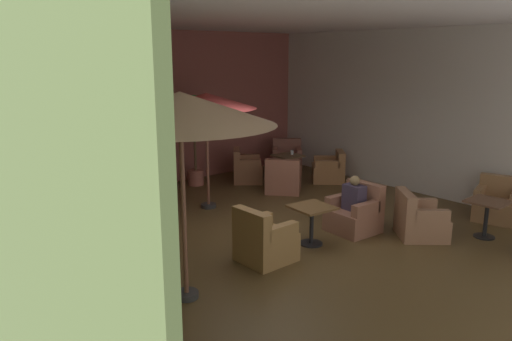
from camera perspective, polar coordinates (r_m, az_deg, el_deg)
ground_plane at (r=8.85m, az=1.88°, el=-7.67°), size 9.16×9.05×0.02m
wall_back_brick at (r=12.07m, az=-12.33°, el=6.90°), size 9.16×0.08×3.74m
wall_right_plain at (r=11.84m, az=18.82°, el=6.38°), size 0.08×9.05×3.74m
ceiling_slab at (r=8.29m, az=2.08°, el=17.56°), size 9.16×9.05×0.06m
cafe_table_front_left at (r=12.50m, az=3.72°, el=1.08°), size 0.66×0.66×0.68m
armchair_front_left_north at (r=13.58m, az=3.61°, el=1.26°), size 1.12×1.12×0.88m
armchair_front_left_east at (r=12.47m, az=-1.14°, el=0.14°), size 1.05×1.07×0.84m
armchair_front_left_south at (r=11.51m, az=3.20°, el=-1.06°), size 1.11×1.11×0.84m
armchair_front_left_west at (r=12.61m, az=8.53°, el=0.07°), size 1.07×1.06×0.79m
cafe_table_front_right at (r=8.37m, az=6.50°, el=-5.32°), size 0.70×0.70×0.68m
armchair_front_right_north at (r=7.71m, az=0.97°, el=-8.22°), size 0.80×0.76×0.89m
armchair_front_right_east at (r=9.17m, az=11.44°, el=-5.00°), size 0.81×0.83×0.88m
cafe_table_mid_center at (r=8.96m, az=-18.67°, el=-4.69°), size 0.61×0.61×0.68m
armchair_mid_center_north at (r=7.97m, az=-19.33°, el=-8.30°), size 1.07×1.07×0.90m
armchair_mid_center_east at (r=9.46m, az=-12.34°, el=-4.51°), size 0.78×0.74×0.88m
armchair_mid_center_south at (r=9.68m, az=-23.95°, el=-4.89°), size 1.05×1.02×0.90m
cafe_table_rear_right at (r=9.53m, az=25.27°, el=-4.16°), size 0.66×0.66×0.68m
armchair_rear_right_north at (r=10.70m, az=26.19°, el=-3.54°), size 0.95×0.95×0.84m
armchair_rear_right_east at (r=9.17m, az=18.41°, el=-5.55°), size 1.11×1.11×0.83m
patio_umbrella_tall_red at (r=10.03m, az=-5.81°, el=7.97°), size 2.06×2.06×2.41m
patio_umbrella_center_beige at (r=6.09m, az=-8.81°, el=7.01°), size 2.39×2.39×2.73m
potted_tree_left_corner at (r=11.99m, az=-7.20°, el=6.01°), size 0.81×0.81×2.22m
potted_tree_mid_left at (r=10.52m, az=-26.77°, el=1.22°), size 0.68×0.68×1.73m
patron_blue_shirt at (r=9.03m, az=11.33°, el=-2.87°), size 0.26×0.39×0.64m
iced_drink_cup at (r=12.54m, az=4.20°, el=2.12°), size 0.08×0.08×0.11m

